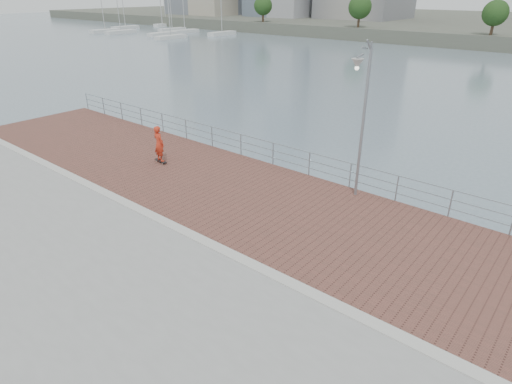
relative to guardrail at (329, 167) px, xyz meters
The scene contains 9 objects.
water 7.50m from the guardrail, 90.00° to the right, with size 400.00×400.00×0.00m, color slate.
seawall 12.12m from the guardrail, 90.00° to the right, with size 40.00×24.00×2.00m, color gray.
brick_lane 3.47m from the guardrail, 90.00° to the right, with size 40.00×6.80×0.02m, color brown.
curb 7.03m from the guardrail, 90.00° to the right, with size 40.00×0.40×0.06m, color #B7B5AD.
guardrail is the anchor object (origin of this frame).
street_lamp 3.90m from the guardrail, 30.41° to the right, with size 0.42×1.23×5.82m.
skateboard 8.16m from the guardrail, 156.03° to the right, with size 0.83×0.30×0.09m.
skateboarder 8.14m from the guardrail, 156.03° to the right, with size 0.64×0.42×1.75m, color red.
marina 97.56m from the guardrail, 145.74° to the left, with size 33.20×29.49×11.37m.
Camera 1 is at (8.53, -8.30, 7.67)m, focal length 30.00 mm.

